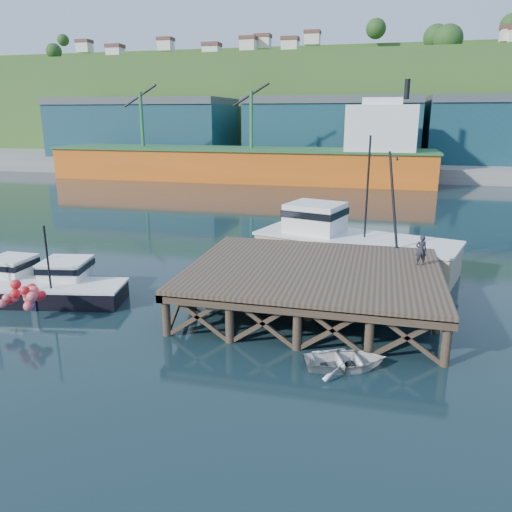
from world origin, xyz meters
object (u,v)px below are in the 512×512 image
(boat_navy, at_px, (3,283))
(dinghy, at_px, (346,360))
(boat_black, at_px, (60,286))
(dockworker, at_px, (421,250))
(trawler, at_px, (351,243))

(boat_navy, bearing_deg, dinghy, -10.50)
(boat_black, relative_size, dinghy, 2.25)
(dinghy, xyz_separation_m, dockworker, (2.98, 7.41, 2.55))
(dinghy, bearing_deg, boat_black, 57.70)
(boat_navy, xyz_separation_m, trawler, (17.33, 9.47, 0.91))
(boat_navy, distance_m, dockworker, 21.49)
(boat_navy, xyz_separation_m, boat_black, (3.23, 0.26, -0.00))
(trawler, bearing_deg, boat_black, -130.52)
(boat_black, relative_size, trawler, 0.55)
(boat_black, xyz_separation_m, trawler, (14.10, 9.21, 0.91))
(boat_navy, height_order, dinghy, boat_navy)
(dockworker, bearing_deg, trawler, -68.27)
(dinghy, bearing_deg, dockworker, -40.16)
(boat_navy, bearing_deg, dockworker, 11.00)
(boat_navy, height_order, boat_black, boat_black)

